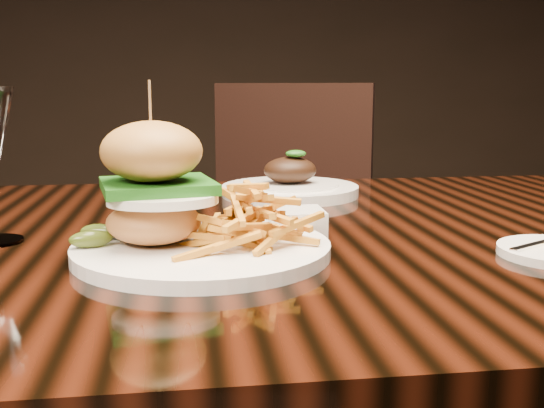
{
  "coord_description": "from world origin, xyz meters",
  "views": [
    {
      "loc": [
        -0.13,
        -0.83,
        0.94
      ],
      "look_at": [
        -0.03,
        -0.14,
        0.81
      ],
      "focal_mm": 42.0,
      "sensor_mm": 36.0,
      "label": 1
    }
  ],
  "objects": [
    {
      "name": "ramekin",
      "position": [
        0.01,
        -0.03,
        0.77
      ],
      "size": [
        0.07,
        0.07,
        0.03
      ],
      "primitive_type": "cube",
      "rotation": [
        0.0,
        0.0,
        0.01
      ],
      "color": "white",
      "rests_on": "dining_table"
    },
    {
      "name": "burger_plate",
      "position": [
        -0.12,
        -0.12,
        0.8
      ],
      "size": [
        0.29,
        0.29,
        0.2
      ],
      "rotation": [
        0.0,
        0.0,
        -0.03
      ],
      "color": "white",
      "rests_on": "dining_table"
    },
    {
      "name": "dining_table",
      "position": [
        0.0,
        0.0,
        0.67
      ],
      "size": [
        1.6,
        0.9,
        0.75
      ],
      "color": "black",
      "rests_on": "ground"
    },
    {
      "name": "far_dish",
      "position": [
        0.05,
        0.27,
        0.77
      ],
      "size": [
        0.24,
        0.24,
        0.08
      ],
      "rotation": [
        0.0,
        0.0,
        -0.24
      ],
      "color": "white",
      "rests_on": "dining_table"
    },
    {
      "name": "chair_far",
      "position": [
        0.14,
        0.88,
        0.54
      ],
      "size": [
        0.6,
        0.61,
        0.95
      ],
      "rotation": [
        0.0,
        0.0,
        -0.39
      ],
      "color": "black",
      "rests_on": "ground"
    }
  ]
}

